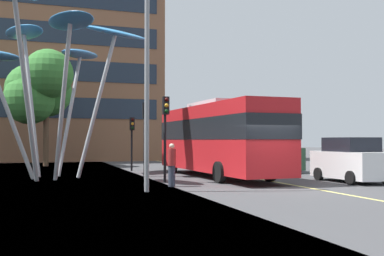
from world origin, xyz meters
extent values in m
cube|color=#424244|center=(0.00, 0.00, -0.05)|extent=(120.00, 240.00, 0.10)
cube|color=#E0D666|center=(1.34, 0.00, 0.00)|extent=(0.16, 144.00, 0.01)
cube|color=red|center=(-0.16, 6.06, 2.00)|extent=(2.98, 11.45, 3.29)
cube|color=black|center=(-0.16, 6.06, 2.46)|extent=(3.01, 11.57, 1.05)
cube|color=yellow|center=(-0.38, 11.67, 3.34)|extent=(1.39, 0.16, 0.36)
cube|color=#B2B2B7|center=(-0.16, 6.06, 3.76)|extent=(2.05, 4.05, 0.24)
cylinder|color=black|center=(0.96, 9.63, 0.48)|extent=(0.32, 0.97, 0.96)
cylinder|color=black|center=(-1.56, 9.53, 0.48)|extent=(0.32, 0.97, 0.96)
cylinder|color=black|center=(1.23, 2.99, 0.48)|extent=(0.32, 0.97, 0.96)
cylinder|color=black|center=(-1.29, 2.89, 0.48)|extent=(0.32, 0.97, 0.96)
cylinder|color=#9EA0A5|center=(-6.05, 7.91, 3.76)|extent=(2.09, 0.34, 7.57)
ellipsoid|color=#4299E0|center=(-5.11, 7.98, 7.53)|extent=(3.50, 1.56, 1.01)
cylinder|color=#9EA0A5|center=(-7.27, 10.28, 3.48)|extent=(1.56, 2.99, 7.04)
ellipsoid|color=#4299E0|center=(-6.62, 11.65, 6.96)|extent=(3.21, 4.48, 0.78)
cylinder|color=#9EA0A5|center=(-9.31, 9.89, 3.94)|extent=(1.11, 2.43, 7.93)
ellipsoid|color=#4CA3E5|center=(-9.74, 10.97, 7.88)|extent=(2.89, 3.99, 0.51)
cylinder|color=#9EA0A5|center=(-10.20, 7.69, 2.98)|extent=(2.36, 0.28, 6.04)
cylinder|color=#9EA0A5|center=(-9.45, 5.20, 4.15)|extent=(1.24, 2.80, 8.36)
cylinder|color=#9EA0A5|center=(-7.85, 6.03, 3.64)|extent=(0.81, 1.80, 7.32)
ellipsoid|color=#4299E0|center=(-7.57, 5.26, 7.27)|extent=(2.71, 3.93, 0.60)
cylinder|color=black|center=(-3.48, 3.99, 1.92)|extent=(0.12, 0.12, 3.84)
cube|color=black|center=(-3.48, 3.85, 3.44)|extent=(0.28, 0.24, 0.80)
sphere|color=#390706|center=(-3.48, 3.72, 3.70)|extent=(0.18, 0.18, 0.18)
sphere|color=orange|center=(-3.48, 3.72, 3.44)|extent=(0.18, 0.18, 0.18)
sphere|color=black|center=(-3.48, 3.72, 3.18)|extent=(0.18, 0.18, 0.18)
cylinder|color=black|center=(-3.59, 7.80, 1.93)|extent=(0.12, 0.12, 3.87)
cube|color=black|center=(-3.59, 7.66, 3.47)|extent=(0.28, 0.24, 0.80)
sphere|color=#390706|center=(-3.59, 7.53, 3.73)|extent=(0.18, 0.18, 0.18)
sphere|color=#3A2707|center=(-3.59, 7.53, 3.47)|extent=(0.18, 0.18, 0.18)
sphere|color=green|center=(-3.59, 7.53, 3.21)|extent=(0.18, 0.18, 0.18)
cylinder|color=black|center=(-3.47, 12.11, 1.65)|extent=(0.12, 0.12, 3.30)
cube|color=black|center=(-3.47, 11.97, 2.90)|extent=(0.28, 0.24, 0.80)
sphere|color=#390706|center=(-3.47, 11.84, 3.16)|extent=(0.18, 0.18, 0.18)
sphere|color=orange|center=(-3.47, 11.84, 2.90)|extent=(0.18, 0.18, 0.18)
sphere|color=black|center=(-3.47, 11.84, 2.64)|extent=(0.18, 0.18, 0.18)
cube|color=silver|center=(4.61, 1.57, 0.78)|extent=(1.82, 3.87, 1.20)
cube|color=black|center=(4.61, 1.57, 1.70)|extent=(1.67, 2.13, 0.64)
cylinder|color=black|center=(5.52, 2.77, 0.30)|extent=(0.20, 0.60, 0.60)
cylinder|color=black|center=(3.69, 2.77, 0.30)|extent=(0.20, 0.60, 0.60)
cylinder|color=black|center=(3.69, 0.37, 0.30)|extent=(0.20, 0.60, 0.60)
cube|color=#2D5138|center=(4.54, 8.71, 0.82)|extent=(1.71, 4.21, 1.28)
cube|color=black|center=(4.54, 8.71, 1.81)|extent=(1.58, 2.31, 0.71)
cylinder|color=black|center=(5.39, 10.02, 0.30)|extent=(0.20, 0.60, 0.60)
cylinder|color=black|center=(3.68, 10.02, 0.30)|extent=(0.20, 0.60, 0.60)
cylinder|color=black|center=(5.39, 7.41, 0.30)|extent=(0.20, 0.60, 0.60)
cylinder|color=black|center=(3.68, 7.41, 0.30)|extent=(0.20, 0.60, 0.60)
cube|color=silver|center=(5.10, 15.67, 0.74)|extent=(1.85, 4.01, 1.12)
cube|color=black|center=(5.10, 15.67, 1.64)|extent=(1.71, 2.21, 0.68)
cylinder|color=black|center=(6.02, 16.91, 0.30)|extent=(0.20, 0.60, 0.60)
cylinder|color=black|center=(4.17, 16.91, 0.30)|extent=(0.20, 0.60, 0.60)
cylinder|color=black|center=(6.02, 14.43, 0.30)|extent=(0.20, 0.60, 0.60)
cylinder|color=black|center=(4.17, 14.43, 0.30)|extent=(0.20, 0.60, 0.60)
cylinder|color=gray|center=(-5.08, 0.54, 4.20)|extent=(0.18, 0.18, 8.40)
cylinder|color=brown|center=(-8.44, 19.35, 1.89)|extent=(0.39, 0.39, 3.78)
sphere|color=#387A33|center=(-9.59, 19.07, 4.87)|extent=(3.67, 3.67, 3.67)
sphere|color=#387A33|center=(-8.56, 19.94, 6.62)|extent=(2.79, 2.79, 2.79)
sphere|color=#387A33|center=(-8.45, 20.28, 5.55)|extent=(3.82, 3.82, 3.82)
sphere|color=#387A33|center=(-8.33, 18.24, 6.63)|extent=(3.54, 3.54, 3.54)
sphere|color=#387A33|center=(-9.54, 19.51, 5.62)|extent=(3.65, 3.65, 3.65)
cylinder|color=#2D3342|center=(-3.69, 2.09, 0.43)|extent=(0.29, 0.29, 0.85)
cylinder|color=maroon|center=(-3.69, 2.09, 1.20)|extent=(0.34, 0.34, 0.69)
sphere|color=beige|center=(-3.69, 2.09, 1.65)|extent=(0.22, 0.22, 0.22)
cube|color=brown|center=(-11.21, 33.09, 12.97)|extent=(26.58, 15.88, 25.94)
cube|color=#1E2838|center=(-11.21, 25.13, 4.70)|extent=(24.98, 0.08, 1.82)
cube|color=#1E2838|center=(-11.21, 25.13, 7.94)|extent=(24.98, 0.08, 1.82)
cube|color=#1E2838|center=(-11.21, 25.13, 11.19)|extent=(24.98, 0.08, 1.82)
camera|label=1|loc=(-8.79, -16.17, 1.90)|focal=43.32mm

